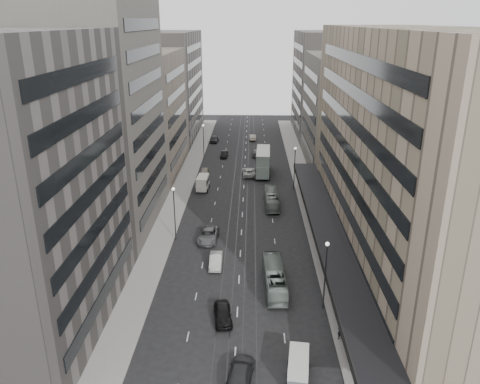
# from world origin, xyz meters

# --- Properties ---
(ground) EXTENTS (220.00, 220.00, 0.00)m
(ground) POSITION_xyz_m (0.00, 0.00, 0.00)
(ground) COLOR black
(ground) RESTS_ON ground
(sidewalk_right) EXTENTS (4.00, 125.00, 0.15)m
(sidewalk_right) POSITION_xyz_m (12.00, 37.50, 0.07)
(sidewalk_right) COLOR gray
(sidewalk_right) RESTS_ON ground
(sidewalk_left) EXTENTS (4.00, 125.00, 0.15)m
(sidewalk_left) POSITION_xyz_m (-12.00, 37.50, 0.07)
(sidewalk_left) COLOR gray
(sidewalk_left) RESTS_ON ground
(department_store) EXTENTS (19.20, 60.00, 30.00)m
(department_store) POSITION_xyz_m (21.45, 8.00, 14.95)
(department_store) COLOR gray
(department_store) RESTS_ON ground
(building_right_mid) EXTENTS (15.00, 28.00, 24.00)m
(building_right_mid) POSITION_xyz_m (21.50, 52.00, 12.00)
(building_right_mid) COLOR #524D47
(building_right_mid) RESTS_ON ground
(building_right_far) EXTENTS (15.00, 32.00, 28.00)m
(building_right_far) POSITION_xyz_m (21.50, 82.00, 14.00)
(building_right_far) COLOR #67615D
(building_right_far) RESTS_ON ground
(building_left_a) EXTENTS (15.00, 28.00, 30.00)m
(building_left_a) POSITION_xyz_m (-21.50, -8.00, 15.00)
(building_left_a) COLOR #67615D
(building_left_a) RESTS_ON ground
(building_left_b) EXTENTS (15.00, 26.00, 34.00)m
(building_left_b) POSITION_xyz_m (-21.50, 19.00, 17.00)
(building_left_b) COLOR #524D47
(building_left_b) RESTS_ON ground
(building_left_c) EXTENTS (15.00, 28.00, 25.00)m
(building_left_c) POSITION_xyz_m (-21.50, 46.00, 12.50)
(building_left_c) COLOR #6C6254
(building_left_c) RESTS_ON ground
(building_left_d) EXTENTS (15.00, 38.00, 28.00)m
(building_left_d) POSITION_xyz_m (-21.50, 79.00, 14.00)
(building_left_d) COLOR #67615D
(building_left_d) RESTS_ON ground
(lamp_right_near) EXTENTS (0.44, 0.44, 8.32)m
(lamp_right_near) POSITION_xyz_m (9.70, -5.00, 5.20)
(lamp_right_near) COLOR #262628
(lamp_right_near) RESTS_ON ground
(lamp_right_far) EXTENTS (0.44, 0.44, 8.32)m
(lamp_right_far) POSITION_xyz_m (9.70, 35.00, 5.20)
(lamp_right_far) COLOR #262628
(lamp_right_far) RESTS_ON ground
(lamp_left_near) EXTENTS (0.44, 0.44, 8.32)m
(lamp_left_near) POSITION_xyz_m (-9.70, 12.00, 5.20)
(lamp_left_near) COLOR #262628
(lamp_left_near) RESTS_ON ground
(lamp_left_far) EXTENTS (0.44, 0.44, 8.32)m
(lamp_left_far) POSITION_xyz_m (-9.70, 55.00, 5.20)
(lamp_left_far) COLOR #262628
(lamp_left_far) RESTS_ON ground
(bus_near) EXTENTS (2.75, 10.01, 2.76)m
(bus_near) POSITION_xyz_m (4.35, -0.84, 1.38)
(bus_near) COLOR gray
(bus_near) RESTS_ON ground
(bus_far) EXTENTS (2.40, 9.54, 2.65)m
(bus_far) POSITION_xyz_m (5.04, 26.18, 1.32)
(bus_far) COLOR gray
(bus_far) RESTS_ON ground
(double_decker) EXTENTS (3.33, 9.90, 5.36)m
(double_decker) POSITION_xyz_m (3.90, 43.78, 2.89)
(double_decker) COLOR gray
(double_decker) RESTS_ON ground
(vw_microbus) EXTENTS (2.43, 4.54, 2.35)m
(vw_microbus) POSITION_xyz_m (5.84, -16.20, 1.31)
(vw_microbus) COLOR #515658
(vw_microbus) RESTS_ON ground
(panel_van) EXTENTS (2.40, 4.56, 2.81)m
(panel_van) POSITION_xyz_m (-7.82, 33.84, 1.55)
(panel_van) COLOR silver
(panel_van) RESTS_ON ground
(sedan_0) EXTENTS (2.49, 4.89, 1.60)m
(sedan_0) POSITION_xyz_m (-1.54, -7.56, 0.80)
(sedan_0) COLOR black
(sedan_0) RESTS_ON ground
(sedan_1) EXTENTS (1.68, 4.64, 1.52)m
(sedan_1) POSITION_xyz_m (-3.18, 4.42, 0.76)
(sedan_1) COLOR beige
(sedan_1) RESTS_ON ground
(sedan_2) EXTENTS (3.04, 6.09, 1.66)m
(sedan_2) POSITION_xyz_m (-4.89, 12.08, 0.83)
(sedan_2) COLOR #5B5B5E
(sedan_2) RESTS_ON ground
(sedan_3) EXTENTS (2.92, 5.66, 1.57)m
(sedan_3) POSITION_xyz_m (0.59, -16.51, 0.78)
(sedan_3) COLOR #252527
(sedan_3) RESTS_ON ground
(sedan_4) EXTENTS (1.99, 4.53, 1.52)m
(sedan_4) POSITION_xyz_m (-8.34, 42.73, 0.76)
(sedan_4) COLOR #AFA391
(sedan_4) RESTS_ON ground
(sedan_5) EXTENTS (1.69, 4.31, 1.40)m
(sedan_5) POSITION_xyz_m (-5.02, 57.12, 0.70)
(sedan_5) COLOR black
(sedan_5) RESTS_ON ground
(sedan_6) EXTENTS (3.09, 5.95, 1.60)m
(sedan_6) POSITION_xyz_m (0.93, 43.05, 0.80)
(sedan_6) COLOR beige
(sedan_6) RESTS_ON ground
(sedan_7) EXTENTS (2.19, 5.25, 1.52)m
(sedan_7) POSITION_xyz_m (2.57, 58.42, 0.76)
(sedan_7) COLOR #555557
(sedan_7) RESTS_ON ground
(sedan_8) EXTENTS (2.33, 4.99, 1.65)m
(sedan_8) POSITION_xyz_m (-8.50, 71.77, 0.83)
(sedan_8) COLOR #2B2B2E
(sedan_8) RESTS_ON ground
(sedan_9) EXTENTS (1.79, 4.71, 1.53)m
(sedan_9) POSITION_xyz_m (1.76, 74.21, 0.77)
(sedan_9) COLOR #C2B5A0
(sedan_9) RESTS_ON ground
(pedestrian) EXTENTS (0.85, 0.75, 1.96)m
(pedestrian) POSITION_xyz_m (10.64, -10.61, 1.13)
(pedestrian) COLOR black
(pedestrian) RESTS_ON sidewalk_right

